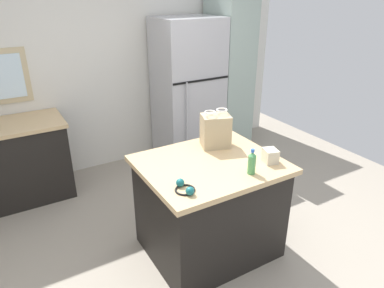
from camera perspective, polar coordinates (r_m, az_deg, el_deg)
name	(u,v)px	position (r m, az deg, el deg)	size (l,w,h in m)	color
ground	(211,261)	(3.32, 3.03, -18.38)	(6.03, 6.03, 0.00)	#9E9384
back_wall	(109,67)	(4.68, -13.27, 12.06)	(5.03, 0.13, 2.60)	silver
kitchen_island	(209,207)	(3.18, 2.78, -10.08)	(1.15, 0.97, 0.90)	black
refrigerator	(188,92)	(4.75, -0.66, 8.42)	(0.81, 0.71, 1.89)	#B7B7BC
tall_cabinet	(228,78)	(5.07, 5.88, 10.51)	(0.46, 0.63, 2.09)	#9EB2A8
sink_counter	(6,163)	(4.37, -27.77, -2.79)	(1.29, 0.66, 1.09)	black
shopping_bag	(215,131)	(3.19, 3.81, 2.18)	(0.30, 0.27, 0.34)	tan
small_box	(270,156)	(3.00, 12.51, -1.88)	(0.10, 0.13, 0.12)	beige
bottle	(252,163)	(2.78, 9.62, -3.00)	(0.06, 0.06, 0.21)	#4C9956
ear_defenders	(185,188)	(2.55, -1.14, -7.09)	(0.15, 0.20, 0.06)	black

